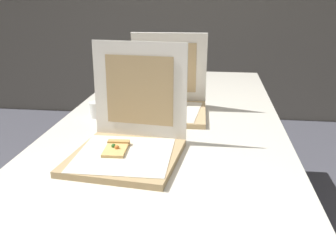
{
  "coord_description": "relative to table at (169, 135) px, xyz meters",
  "views": [
    {
      "loc": [
        0.19,
        -0.82,
        1.28
      ],
      "look_at": [
        0.02,
        0.46,
        0.81
      ],
      "focal_mm": 39.2,
      "sensor_mm": 36.0,
      "label": 1
    }
  ],
  "objects": [
    {
      "name": "table",
      "position": [
        0.0,
        0.0,
        0.0
      ],
      "size": [
        0.97,
        2.32,
        0.75
      ],
      "color": "silver",
      "rests_on": "ground"
    },
    {
      "name": "pizza_box_front",
      "position": [
        -0.1,
        -0.32,
        0.1
      ],
      "size": [
        0.39,
        0.4,
        0.37
      ],
      "rotation": [
        0.0,
        0.0,
        -0.11
      ],
      "color": "tan",
      "rests_on": "table"
    },
    {
      "name": "pizza_box_middle",
      "position": [
        -0.03,
        0.16,
        0.1
      ],
      "size": [
        0.36,
        0.37,
        0.36
      ],
      "rotation": [
        0.0,
        0.0,
        0.04
      ],
      "color": "tan",
      "rests_on": "table"
    },
    {
      "name": "cup_white_mid",
      "position": [
        -0.34,
        0.06,
        0.08
      ],
      "size": [
        0.06,
        0.06,
        0.07
      ],
      "primitive_type": "cylinder",
      "color": "white",
      "rests_on": "table"
    },
    {
      "name": "cup_white_far",
      "position": [
        -0.26,
        0.39,
        0.08
      ],
      "size": [
        0.06,
        0.06,
        0.07
      ],
      "primitive_type": "cylinder",
      "color": "white",
      "rests_on": "table"
    }
  ]
}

